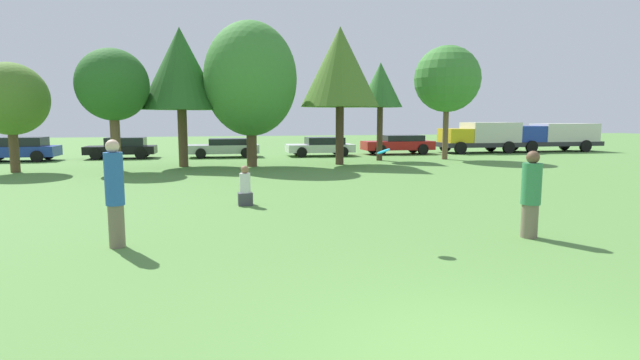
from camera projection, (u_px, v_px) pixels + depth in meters
person_thrower at (115, 193)px, 8.73m from camera, size 0.33×0.33×1.96m
person_catcher at (531, 194)px, 9.47m from camera, size 0.37×0.37×1.71m
frisbee at (383, 151)px, 9.03m from camera, size 0.25×0.25×0.13m
bystander_sitting at (245, 189)px, 13.05m from camera, size 0.39×0.32×1.07m
tree_0 at (10, 99)px, 20.64m from camera, size 3.08×3.08×4.68m
tree_1 at (113, 86)px, 21.18m from camera, size 3.08×3.08×5.34m
tree_2 at (180, 69)px, 22.94m from camera, size 3.84×3.84×6.57m
tree_3 at (251, 79)px, 23.05m from camera, size 4.39×4.39×6.87m
tree_4 at (340, 67)px, 23.96m from camera, size 3.91×3.91×6.79m
tree_5 at (380, 86)px, 26.42m from camera, size 2.40×2.40×5.32m
tree_6 at (447, 79)px, 27.10m from camera, size 3.68×3.68×6.34m
parked_car_blue at (19, 149)px, 26.36m from camera, size 4.09×2.00×1.30m
parked_car_black at (123, 147)px, 28.18m from camera, size 3.88×1.92×1.21m
parked_car_silver at (225, 147)px, 29.05m from camera, size 4.19×1.99×1.11m
parked_car_white at (321, 146)px, 30.07m from camera, size 4.14×2.13×1.15m
parked_car_red at (399, 144)px, 31.54m from camera, size 4.59×1.91×1.23m
delivery_truck_yellow at (481, 136)px, 32.85m from camera, size 5.57×2.49×2.04m
delivery_truck_blue at (553, 135)px, 34.04m from camera, size 6.70×2.43×1.95m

